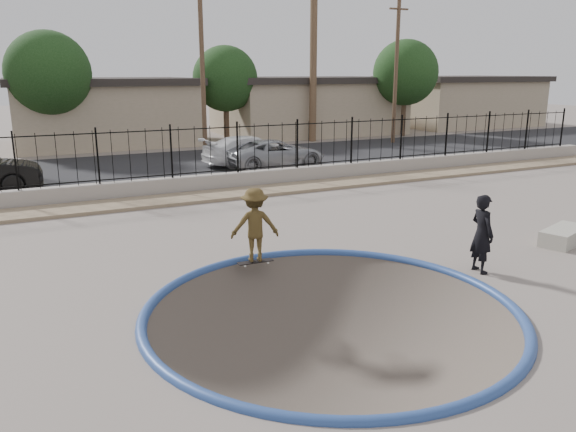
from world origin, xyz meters
The scene contains 22 objects.
ground centered at (0.00, 12.00, -1.10)m, with size 120.00×120.00×2.20m, color gray.
bowl_pit centered at (0.00, -1.00, 0.00)m, with size 6.84×6.84×1.80m, color #483F37, non-canonical shape.
coping_ring centered at (0.00, -1.00, 0.00)m, with size 7.04×7.04×0.20m, color navy.
rock_strip centered at (0.00, 9.20, 0.06)m, with size 42.00×1.60×0.11m, color tan.
retaining_wall centered at (0.00, 10.30, 0.30)m, with size 42.00×0.45×0.60m, color #A2978E.
fence centered at (0.00, 10.30, 1.50)m, with size 40.00×0.04×1.80m.
street centered at (0.00, 17.00, 0.02)m, with size 90.00×8.00×0.04m, color black.
house_center centered at (0.00, 26.50, 1.97)m, with size 10.60×8.60×3.90m.
house_east centered at (14.00, 26.50, 1.97)m, with size 12.60×8.60×3.90m.
house_east_far centered at (28.00, 26.50, 1.97)m, with size 11.60×8.60×3.90m.
palm_right centered at (12.00, 22.00, 7.33)m, with size 2.30×2.30×10.30m.
utility_pole_mid centered at (4.00, 19.00, 4.96)m, with size 1.70×0.24×9.50m.
utility_pole_right centered at (16.00, 19.00, 4.70)m, with size 1.70×0.24×9.00m.
street_tree_left centered at (-3.00, 23.00, 4.19)m, with size 4.32×4.32×6.36m.
street_tree_mid centered at (7.00, 24.00, 3.84)m, with size 3.96×3.96×5.83m.
street_tree_right centered at (19.00, 22.00, 4.19)m, with size 4.32×4.32×6.36m.
skater centered at (-0.27, 2.01, 0.84)m, with size 1.09×0.63×1.69m, color brown.
skateboard centered at (-0.27, 2.01, 0.06)m, with size 0.84×0.24×0.07m.
videographer centered at (4.00, -0.60, 0.87)m, with size 0.64×0.42×1.74m, color black.
concrete_ledge centered at (7.50, 0.04, 0.20)m, with size 1.60×0.70×0.40m, color #A5A192.
car_c centered at (4.95, 15.00, 0.71)m, with size 1.88×4.62×1.34m, color white.
car_d centered at (5.67, 13.77, 0.67)m, with size 2.10×4.56×1.27m, color #919499.
Camera 1 is at (-4.92, -9.29, 4.31)m, focal length 35.00 mm.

